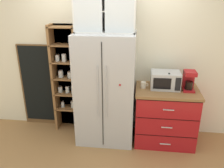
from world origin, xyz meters
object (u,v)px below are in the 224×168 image
Objects in this scene: refrigerator at (106,89)px; bottle_cobalt at (168,83)px; microwave at (165,80)px; bottle_green at (168,83)px; coffee_maker at (189,80)px; chalkboard_menu at (38,86)px; mug_cream at (143,85)px.

bottle_cobalt is at bearing -1.64° from refrigerator.
bottle_green reaches higher than microwave.
bottle_green is (-0.31, -0.05, -0.03)m from coffee_maker.
chalkboard_menu is at bearing 166.33° from refrigerator.
mug_cream is 1.90m from chalkboard_menu.
microwave is 0.34m from mug_cream.
microwave is 1.64× the size of bottle_cobalt.
refrigerator reaches higher than bottle_cobalt.
mug_cream is 0.08× the size of chalkboard_menu.
bottle_green is (0.04, -0.09, -0.01)m from microwave.
bottle_green is at bearing -170.96° from coffee_maker.
chalkboard_menu is (-2.19, 0.25, -0.30)m from microwave.
coffee_maker is 2.58m from chalkboard_menu.
refrigerator reaches higher than mug_cream.
chalkboard_menu is (-1.28, 0.31, -0.13)m from refrigerator.
refrigerator reaches higher than microwave.
microwave reaches higher than mug_cream.
coffee_maker is (0.34, -0.04, 0.03)m from microwave.
coffee_maker is (1.26, 0.02, 0.19)m from refrigerator.
bottle_green is (0.37, -0.05, 0.07)m from mug_cream.
bottle_green reaches higher than bottle_cobalt.
coffee_maker is at bearing -6.49° from chalkboard_menu.
refrigerator is at bearing -176.04° from microwave.
microwave is at bearing 113.36° from bottle_green.
mug_cream is at bearing 171.94° from bottle_green.
bottle_cobalt is (0.37, -0.05, 0.07)m from mug_cream.
chalkboard_menu reaches higher than coffee_maker.
mug_cream is 0.43× the size of bottle_green.
bottle_green is at bearing -1.62° from refrigerator.
microwave is at bearing 6.73° from mug_cream.
mug_cream is at bearing 179.71° from coffee_maker.
microwave is 0.10m from bottle_cobalt.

